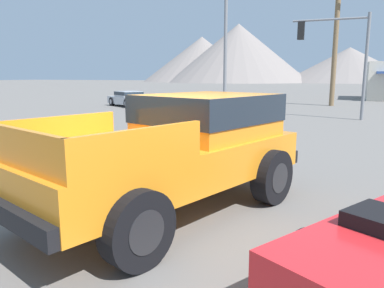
{
  "coord_description": "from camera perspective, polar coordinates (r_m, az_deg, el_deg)",
  "views": [
    {
      "loc": [
        2.71,
        -5.16,
        2.24
      ],
      "look_at": [
        0.15,
        1.19,
        0.98
      ],
      "focal_mm": 35.0,
      "sensor_mm": 36.0,
      "label": 1
    }
  ],
  "objects": [
    {
      "name": "street_lamp_post",
      "position": [
        16.06,
        5.18,
        18.49
      ],
      "size": [
        0.9,
        0.24,
        7.5
      ],
      "color": "slate",
      "rests_on": "ground_plane"
    },
    {
      "name": "ground_plane",
      "position": [
        6.25,
        -5.46,
        -10.66
      ],
      "size": [
        320.0,
        320.0,
        0.0
      ],
      "primitive_type": "plane",
      "color": "slate"
    },
    {
      "name": "orange_pickup_truck",
      "position": [
        6.29,
        -1.29,
        -0.04
      ],
      "size": [
        3.6,
        5.57,
        1.91
      ],
      "rotation": [
        0.0,
        0.0,
        -0.34
      ],
      "color": "orange",
      "rests_on": "ground_plane"
    },
    {
      "name": "traffic_light_main",
      "position": [
        21.01,
        21.06,
        13.73
      ],
      "size": [
        3.73,
        0.38,
        5.29
      ],
      "rotation": [
        0.0,
        0.0,
        3.14
      ],
      "color": "slate",
      "rests_on": "ground_plane"
    },
    {
      "name": "distant_mountain_range",
      "position": [
        136.08,
        10.87,
        12.45
      ],
      "size": [
        115.66,
        58.39,
        19.65
      ],
      "color": "gray",
      "rests_on": "ground_plane"
    },
    {
      "name": "palm_tree_tall",
      "position": [
        30.42,
        21.29,
        18.44
      ],
      "size": [
        3.11,
        2.82,
        9.28
      ],
      "color": "brown",
      "rests_on": "ground_plane"
    },
    {
      "name": "parked_car_silver",
      "position": [
        28.18,
        -9.53,
        6.84
      ],
      "size": [
        4.33,
        3.59,
        1.11
      ],
      "rotation": [
        0.0,
        0.0,
        4.16
      ],
      "color": "#B7BABF",
      "rests_on": "ground_plane"
    }
  ]
}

